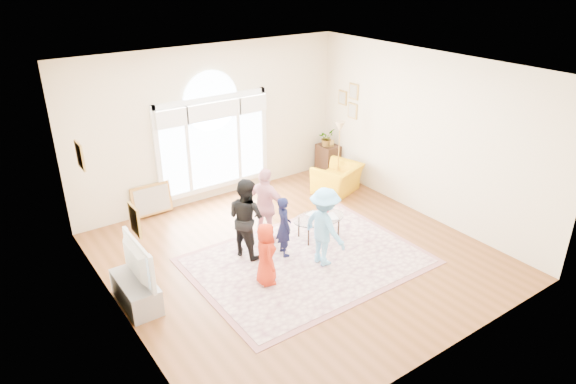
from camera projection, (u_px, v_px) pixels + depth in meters
ground at (298, 256)px, 8.88m from camera, size 6.00×6.00×0.00m
room_shell at (216, 128)px, 10.33m from camera, size 6.00×6.00×6.00m
area_rug at (307, 261)px, 8.72m from camera, size 3.60×2.60×0.02m
rug_border at (307, 261)px, 8.72m from camera, size 3.80×2.80×0.01m
tv_console at (136, 292)px, 7.58m from camera, size 0.45×1.00×0.42m
television at (132, 262)px, 7.36m from camera, size 0.17×1.08×0.62m
coffee_table at (319, 218)px, 9.28m from camera, size 1.06×0.76×0.54m
armchair at (337, 179)px, 11.15m from camera, size 1.18×1.10×0.62m
side_cabinet at (328, 159)px, 12.12m from camera, size 0.40×0.50×0.70m
floor_lamp at (340, 132)px, 11.02m from camera, size 0.29×0.29×1.51m
plant_pedestal at (326, 160)px, 12.07m from camera, size 0.20×0.20×0.70m
potted_plant at (326, 138)px, 11.84m from camera, size 0.46×0.43×0.40m
leaning_picture at (154, 215)px, 10.26m from camera, size 0.80×0.14×0.62m
child_red at (266, 254)px, 7.92m from camera, size 0.48×0.58×1.03m
child_navy at (284, 226)px, 8.68m from camera, size 0.34×0.44×1.08m
child_black at (246, 217)px, 8.63m from camera, size 0.71×0.81×1.40m
child_pink at (266, 206)px, 9.00m from camera, size 0.65×0.90×1.41m
child_blue at (325, 227)px, 8.37m from camera, size 0.55×0.91×1.36m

